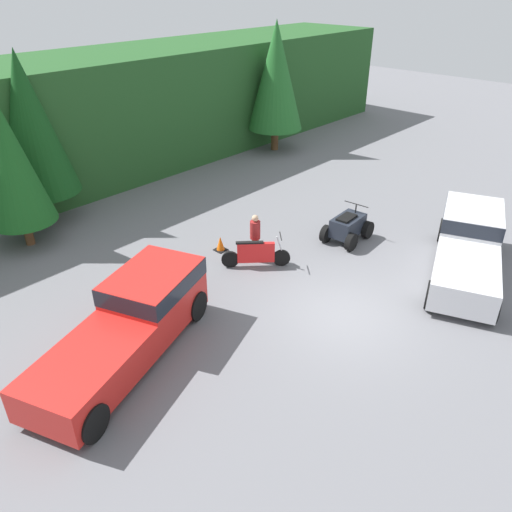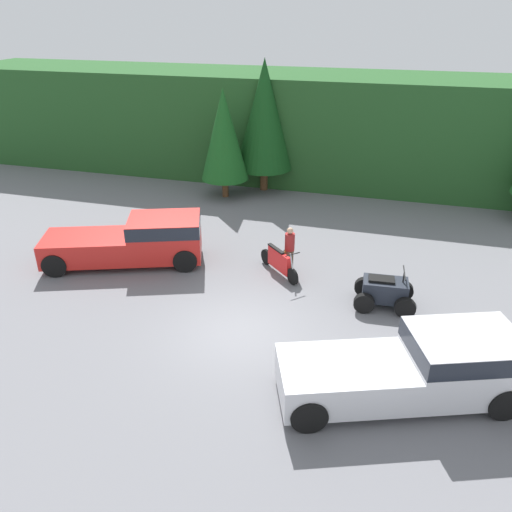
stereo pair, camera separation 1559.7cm
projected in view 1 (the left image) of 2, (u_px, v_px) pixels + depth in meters
The scene contains 11 objects.
ground_plane at pixel (344, 315), 14.94m from camera, with size 80.00×80.00×0.00m, color slate.
hillside_backdrop at pixel (58, 125), 22.97m from camera, with size 44.00×6.00×5.62m.
tree_left at pixel (10, 163), 17.28m from camera, with size 2.38×2.38×5.42m.
tree_mid_left at pixel (30, 124), 18.89m from camera, with size 2.93×2.93×6.66m.
tree_mid_right at pixel (276, 76), 26.85m from camera, with size 3.03×3.03×6.88m.
pickup_truck_red at pixel (133, 319), 13.20m from camera, with size 6.19×3.85×1.81m.
pickup_truck_second at pixel (469, 243), 16.87m from camera, with size 6.18×3.87×1.81m.
dirt_bike at pixel (256, 254), 17.20m from camera, with size 1.79×1.73×1.18m.
quad_atv at pixel (348, 227), 18.91m from camera, with size 2.03×1.42×1.31m.
rider_person at pixel (255, 236), 17.35m from camera, with size 0.48×0.48×1.75m.
traffic_cone at pixel (220, 244), 18.31m from camera, with size 0.42×0.42×0.55m.
Camera 1 is at (-10.65, -6.27, 8.98)m, focal length 35.00 mm.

